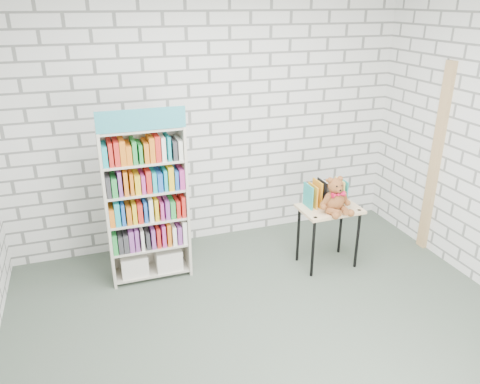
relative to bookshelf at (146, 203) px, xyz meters
name	(u,v)px	position (x,y,z in m)	size (l,w,h in m)	color
ground	(278,339)	(0.85, -1.36, -0.81)	(4.50, 4.50, 0.00)	#445144
room_shell	(286,135)	(0.85, -1.36, 0.97)	(4.52, 4.02, 2.81)	silver
bookshelf	(146,203)	(0.00, 0.00, 0.00)	(0.79, 0.31, 1.78)	beige
display_table	(329,216)	(1.82, -0.39, -0.24)	(0.63, 0.44, 0.67)	#DDB285
table_books	(326,193)	(1.82, -0.29, -0.02)	(0.44, 0.20, 0.26)	teal
teddy_bear	(335,198)	(1.82, -0.49, 0.00)	(0.34, 0.32, 0.37)	brown
door_trim	(435,160)	(3.07, -0.41, 0.24)	(0.05, 0.12, 2.10)	tan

